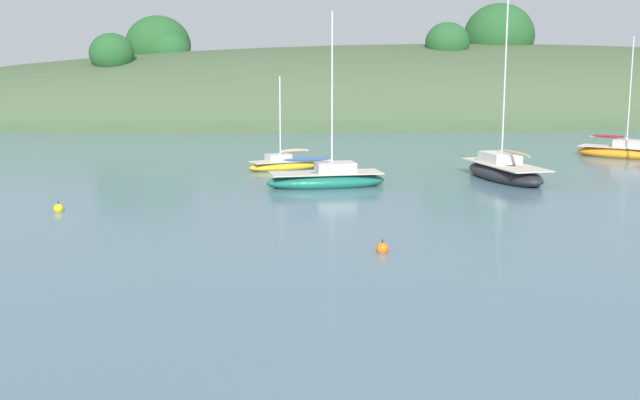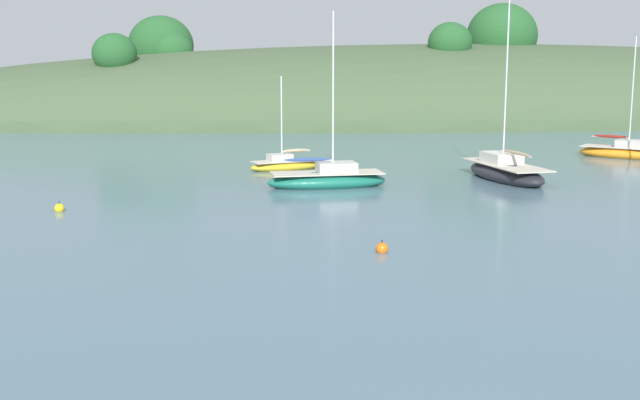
% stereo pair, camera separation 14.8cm
% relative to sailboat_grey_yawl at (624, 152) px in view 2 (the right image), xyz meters
% --- Properties ---
extents(far_shoreline_hill, '(150.00, 36.00, 22.01)m').
position_rel_sailboat_grey_yawl_xyz_m(far_shoreline_hill, '(1.17, 38.37, -0.28)').
color(far_shoreline_hill, '#425638').
rests_on(far_shoreline_hill, ground).
extents(sailboat_grey_yawl, '(5.94, 5.57, 8.48)m').
position_rel_sailboat_grey_yawl_xyz_m(sailboat_grey_yawl, '(0.00, 0.00, 0.00)').
color(sailboat_grey_yawl, orange).
rests_on(sailboat_grey_yawl, ground).
extents(sailboat_teal_outer, '(4.77, 2.89, 5.87)m').
position_rel_sailboat_grey_yawl_xyz_m(sailboat_teal_outer, '(-23.89, -3.70, -0.07)').
color(sailboat_teal_outer, gold).
rests_on(sailboat_teal_outer, ground).
extents(sailboat_cream_ketch, '(6.55, 2.69, 9.34)m').
position_rel_sailboat_grey_yawl_xyz_m(sailboat_cream_ketch, '(-22.05, -10.74, 0.02)').
color(sailboat_cream_ketch, '#196B56').
rests_on(sailboat_cream_ketch, ground).
extents(sailboat_white_near, '(3.53, 7.62, 10.75)m').
position_rel_sailboat_grey_yawl_xyz_m(sailboat_white_near, '(-11.80, -9.23, 0.06)').
color(sailboat_white_near, '#232328').
rests_on(sailboat_white_near, ground).
extents(mooring_buoy_inner, '(0.44, 0.44, 0.54)m').
position_rel_sailboat_grey_yawl_xyz_m(mooring_buoy_inner, '(-21.88, -25.42, -0.26)').
color(mooring_buoy_inner, orange).
rests_on(mooring_buoy_inner, ground).
extents(mooring_buoy_channel, '(0.44, 0.44, 0.54)m').
position_rel_sailboat_grey_yawl_xyz_m(mooring_buoy_channel, '(-34.70, -16.37, -0.26)').
color(mooring_buoy_channel, yellow).
rests_on(mooring_buoy_channel, ground).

